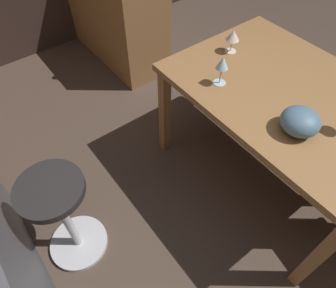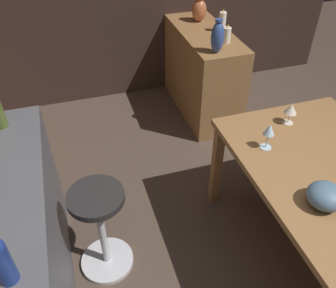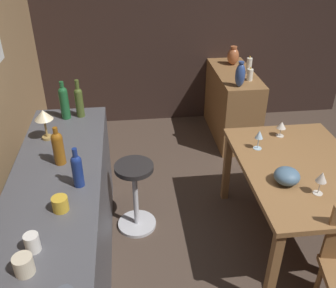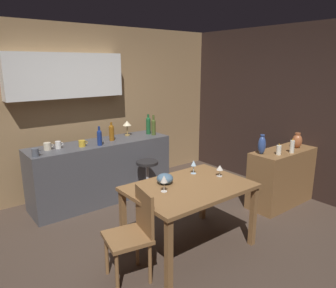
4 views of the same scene
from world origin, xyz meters
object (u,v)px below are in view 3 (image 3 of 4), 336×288
wine_bottle_cobalt (77,169)px  wine_glass_center (322,178)px  wine_glass_left (259,135)px  pillar_candle_short (249,66)px  vase_copper (233,56)px  counter_lamp (44,117)px  bar_stool (135,195)px  wine_glass_right (282,126)px  cup_white (32,242)px  pillar_candle_tall (250,75)px  wine_bottle_green (64,101)px  wine_bottle_olive (79,100)px  cup_mustard (60,204)px  cup_cream (24,265)px  dining_table (301,176)px  fruit_bowl (287,176)px  wine_bottle_amber (58,147)px  sideboard_cabinet (232,104)px  vase_ceramic_blue (240,75)px

wine_bottle_cobalt → wine_glass_center: bearing=-92.4°
wine_glass_left → pillar_candle_short: pillar_candle_short is taller
vase_copper → wine_bottle_cobalt: bearing=145.3°
wine_glass_left → wine_bottle_cobalt: 1.47m
counter_lamp → vase_copper: 2.58m
pillar_candle_short → vase_copper: bearing=19.0°
bar_stool → wine_glass_right: (0.16, -1.26, 0.50)m
cup_white → pillar_candle_tall: cup_white is taller
bar_stool → wine_glass_center: bearing=-117.1°
wine_bottle_cobalt → pillar_candle_short: 2.68m
wine_bottle_green → wine_bottle_olive: 0.12m
wine_glass_right → wine_bottle_olive: (0.26, 1.68, 0.21)m
wine_glass_left → cup_mustard: (-0.77, 1.44, 0.08)m
cup_cream → dining_table: bearing=-63.3°
wine_glass_right → cup_cream: cup_cream is taller
wine_glass_left → wine_bottle_olive: wine_bottle_olive is taller
fruit_bowl → wine_bottle_olive: 1.75m
wine_glass_left → wine_glass_right: size_ratio=1.21×
pillar_candle_short → counter_lamp: bearing=125.0°
wine_bottle_amber → pillar_candle_short: bearing=-46.7°
wine_bottle_olive → vase_copper: size_ratio=1.46×
fruit_bowl → wine_bottle_olive: bearing=58.6°
cup_white → pillar_candle_short: size_ratio=0.55×
cup_white → fruit_bowl: bearing=-69.4°
dining_table → sideboard_cabinet: size_ratio=1.19×
fruit_bowl → wine_bottle_olive: size_ratio=0.56×
bar_stool → wine_glass_center: size_ratio=3.65×
wine_glass_right → vase_copper: bearing=-0.4°
wine_glass_left → wine_bottle_green: (0.41, 1.55, 0.19)m
dining_table → wine_bottle_green: size_ratio=4.03×
dining_table → wine_glass_right: size_ratio=9.59×
counter_lamp → pillar_candle_tall: counter_lamp is taller
wine_bottle_olive → vase_ceramic_blue: size_ratio=1.19×
wine_glass_right → wine_bottle_cobalt: bearing=114.1°
wine_glass_right → fruit_bowl: wine_glass_right is taller
bar_stool → sideboard_cabinet: bearing=-38.9°
wine_bottle_green → wine_bottle_amber: wine_bottle_green is taller
wine_glass_center → pillar_candle_tall: pillar_candle_tall is taller
wine_bottle_amber → wine_glass_left: bearing=-79.6°
wine_glass_right → pillar_candle_tall: pillar_candle_tall is taller
wine_bottle_amber → counter_lamp: wine_bottle_amber is taller
cup_cream → pillar_candle_tall: (2.47, -1.87, -0.07)m
wine_glass_right → cup_white: bearing=124.7°
cup_white → pillar_candle_tall: (2.33, -1.86, -0.07)m
pillar_candle_tall → vase_ceramic_blue: (-0.16, 0.16, 0.06)m
wine_glass_center → wine_bottle_cobalt: bearing=87.6°
cup_mustard → pillar_candle_tall: (2.04, -1.76, -0.06)m
cup_mustard → cup_cream: size_ratio=0.99×
wine_bottle_olive → vase_ceramic_blue: bearing=-66.9°
fruit_bowl → dining_table: bearing=-50.0°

